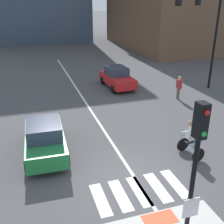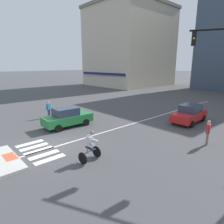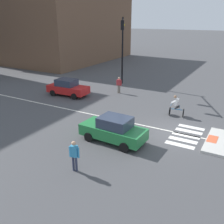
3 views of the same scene
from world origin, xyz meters
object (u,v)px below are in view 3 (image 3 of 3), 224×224
Objects in this scene: car_green_westbound_near at (114,129)px; cyclist at (176,105)px; car_red_eastbound_far at (68,88)px; pedestrian_waiting_far_side at (119,84)px; traffic_light_mast at (122,40)px; pedestrian_at_curb_left at (74,154)px.

car_green_westbound_near is 2.48× the size of cyclist.
pedestrian_waiting_far_side is (3.24, -4.01, 0.17)m from car_red_eastbound_far.
traffic_light_mast reaches higher than car_red_eastbound_far.
car_green_westbound_near and car_red_eastbound_far have the same top height.
pedestrian_waiting_far_side is at bearing 26.31° from car_green_westbound_near.
pedestrian_at_curb_left is at bearing 167.40° from cyclist.
pedestrian_at_curb_left is (-15.61, -5.46, -4.10)m from traffic_light_mast.
pedestrian_waiting_far_side reaches higher than car_red_eastbound_far.
traffic_light_mast is at bearing 25.21° from car_green_westbound_near.
car_green_westbound_near is 2.49× the size of pedestrian_at_curb_left.
cyclist is (6.21, -2.13, 0.06)m from car_green_westbound_near.
car_green_westbound_near is 2.49× the size of pedestrian_waiting_far_side.
pedestrian_at_curb_left is at bearing -160.87° from pedestrian_waiting_far_side.
traffic_light_mast is 13.75m from car_green_westbound_near.
car_red_eastbound_far is at bearing 149.35° from traffic_light_mast.
traffic_light_mast is at bearing -30.65° from car_red_eastbound_far.
pedestrian_waiting_far_side is at bearing -159.90° from traffic_light_mast.
traffic_light_mast is at bearing 20.10° from pedestrian_waiting_far_side.
cyclist is at bearing -116.50° from pedestrian_waiting_far_side.
car_green_westbound_near is 10.76m from pedestrian_waiting_far_side.
cyclist is at bearing -91.03° from car_red_eastbound_far.
car_green_westbound_near is at bearing -1.64° from pedestrian_at_curb_left.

